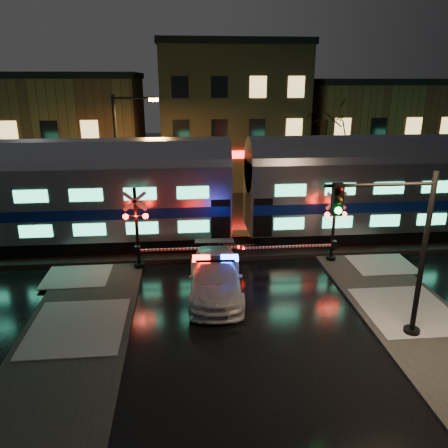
{
  "coord_description": "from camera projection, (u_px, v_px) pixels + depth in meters",
  "views": [
    {
      "loc": [
        -2.34,
        -17.84,
        9.04
      ],
      "look_at": [
        -0.41,
        2.5,
        2.2
      ],
      "focal_mm": 35.0,
      "sensor_mm": 36.0,
      "label": 1
    }
  ],
  "objects": [
    {
      "name": "ground",
      "position": [
        238.0,
        287.0,
        19.92
      ],
      "size": [
        120.0,
        120.0,
        0.0
      ],
      "primitive_type": "plane",
      "color": "black",
      "rests_on": "ground"
    },
    {
      "name": "ballast",
      "position": [
        227.0,
        245.0,
        24.61
      ],
      "size": [
        90.0,
        4.2,
        0.24
      ],
      "primitive_type": "cube",
      "color": "black",
      "rests_on": "ground"
    },
    {
      "name": "sidewalk_left",
      "position": [
        56.0,
        380.0,
        13.66
      ],
      "size": [
        4.0,
        20.0,
        0.12
      ],
      "primitive_type": "cube",
      "color": "#2D2D2D",
      "rests_on": "ground"
    },
    {
      "name": "building_left",
      "position": [
        60.0,
        133.0,
        38.1
      ],
      "size": [
        14.0,
        10.0,
        9.0
      ],
      "primitive_type": "cube",
      "color": "brown",
      "rests_on": "ground"
    },
    {
      "name": "building_mid",
      "position": [
        230.0,
        116.0,
        39.52
      ],
      "size": [
        12.0,
        11.0,
        11.5
      ],
      "primitive_type": "cube",
      "color": "brown",
      "rests_on": "ground"
    },
    {
      "name": "building_right",
      "position": [
        369.0,
        132.0,
        40.69
      ],
      "size": [
        12.0,
        10.0,
        8.5
      ],
      "primitive_type": "cube",
      "color": "brown",
      "rests_on": "ground"
    },
    {
      "name": "train",
      "position": [
        238.0,
        188.0,
        23.62
      ],
      "size": [
        51.0,
        3.12,
        5.92
      ],
      "color": "black",
      "rests_on": "ballast"
    },
    {
      "name": "police_car",
      "position": [
        215.0,
        277.0,
        19.0
      ],
      "size": [
        2.58,
        5.71,
        1.8
      ],
      "rotation": [
        0.0,
        0.0,
        -0.06
      ],
      "color": "silver",
      "rests_on": "ground"
    },
    {
      "name": "crossing_signal_right",
      "position": [
        327.0,
        233.0,
        22.01
      ],
      "size": [
        5.49,
        0.64,
        3.89
      ],
      "color": "black",
      "rests_on": "ground"
    },
    {
      "name": "crossing_signal_left",
      "position": [
        145.0,
        237.0,
        21.17
      ],
      "size": [
        5.87,
        0.66,
        4.16
      ],
      "color": "black",
      "rests_on": "ground"
    },
    {
      "name": "traffic_light",
      "position": [
        397.0,
        255.0,
        14.95
      ],
      "size": [
        4.0,
        0.71,
        6.18
      ],
      "rotation": [
        0.0,
        0.0,
        -0.03
      ],
      "color": "black",
      "rests_on": "ground"
    },
    {
      "name": "streetlight",
      "position": [
        122.0,
        154.0,
        26.39
      ],
      "size": [
        2.72,
        0.29,
        8.14
      ],
      "color": "black",
      "rests_on": "ground"
    }
  ]
}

